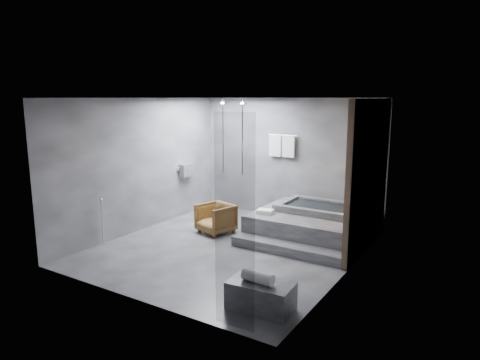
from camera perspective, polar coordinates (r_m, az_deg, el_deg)
The scene contains 7 objects.
room at distance 7.83m, azimuth 2.11°, elevation 3.04°, with size 5.00×5.04×2.82m.
tub_deck at distance 8.93m, azimuth 9.60°, elevation -5.84°, with size 2.20×2.00×0.50m, color #37373A.
tub_step at distance 7.95m, azimuth 6.28°, elevation -9.09°, with size 2.20×0.36×0.18m, color #37373A.
concrete_bench at distance 5.93m, azimuth 2.79°, elevation -15.21°, with size 0.87×0.48×0.39m, color #323235.
driftwood_chair at distance 9.03m, azimuth -3.26°, elevation -5.12°, with size 0.66×0.68×0.62m, color #422910.
rolled_towel at distance 5.80m, azimuth 2.41°, elevation -12.81°, with size 0.16×0.16×0.45m, color silver.
deck_towel at distance 8.66m, azimuth 3.37°, elevation -4.22°, with size 0.32×0.23×0.08m, color white.
Camera 1 is at (4.24, -6.49, 2.81)m, focal length 32.00 mm.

